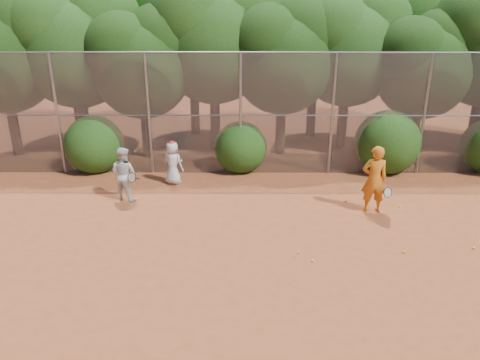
{
  "coord_description": "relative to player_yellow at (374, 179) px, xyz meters",
  "views": [
    {
      "loc": [
        -0.94,
        -8.99,
        5.6
      ],
      "look_at": [
        -1.0,
        2.5,
        1.1
      ],
      "focal_mm": 35.0,
      "sensor_mm": 36.0,
      "label": 1
    }
  ],
  "objects": [
    {
      "name": "player_white",
      "position": [
        -7.07,
        0.81,
        -0.15
      ],
      "size": [
        0.96,
        0.87,
        1.6
      ],
      "rotation": [
        0.0,
        0.0,
        2.72
      ],
      "color": "silver",
      "rests_on": "ground"
    },
    {
      "name": "tree_0",
      "position": [
        -12.12,
        5.1,
        2.98
      ],
      "size": [
        4.38,
        3.81,
        6.0
      ],
      "color": "black",
      "rests_on": "ground"
    },
    {
      "name": "tree_4",
      "position": [
        -2.12,
        5.3,
        2.8
      ],
      "size": [
        4.19,
        3.64,
        5.73
      ],
      "color": "black",
      "rests_on": "ground"
    },
    {
      "name": "ball_3",
      "position": [
        1.91,
        -2.12,
        -0.92
      ],
      "size": [
        0.07,
        0.07,
        0.07
      ],
      "primitive_type": "sphere",
      "color": "yellow",
      "rests_on": "ground"
    },
    {
      "name": "tree_9",
      "position": [
        -10.61,
        7.91,
        3.38
      ],
      "size": [
        4.83,
        4.2,
        6.62
      ],
      "color": "black",
      "rests_on": "ground"
    },
    {
      "name": "bush_0",
      "position": [
        -8.67,
        3.37,
        0.05
      ],
      "size": [
        2.0,
        2.0,
        2.0
      ],
      "primitive_type": "sphere",
      "color": "#1A3E0F",
      "rests_on": "ground"
    },
    {
      "name": "player_teen",
      "position": [
        -5.82,
        2.07,
        -0.25
      ],
      "size": [
        0.81,
        0.69,
        1.42
      ],
      "rotation": [
        0.0,
        0.0,
        2.7
      ],
      "color": "silver",
      "rests_on": "ground"
    },
    {
      "name": "tree_3",
      "position": [
        -4.61,
        5.91,
        3.44
      ],
      "size": [
        4.89,
        4.26,
        6.7
      ],
      "color": "black",
      "rests_on": "ground"
    },
    {
      "name": "ball_1",
      "position": [
        0.89,
        0.25,
        -0.92
      ],
      "size": [
        0.07,
        0.07,
        0.07
      ],
      "primitive_type": "sphere",
      "color": "yellow",
      "rests_on": "ground"
    },
    {
      "name": "fence_back",
      "position": [
        -2.79,
        3.07,
        1.1
      ],
      "size": [
        20.05,
        0.09,
        4.03
      ],
      "color": "gray",
      "rests_on": "ground"
    },
    {
      "name": "ball_0",
      "position": [
        0.19,
        -2.34,
        -0.92
      ],
      "size": [
        0.07,
        0.07,
        0.07
      ],
      "primitive_type": "sphere",
      "color": "yellow",
      "rests_on": "ground"
    },
    {
      "name": "ball_2",
      "position": [
        -2.02,
        -2.72,
        -0.92
      ],
      "size": [
        0.07,
        0.07,
        0.07
      ],
      "primitive_type": "sphere",
      "color": "yellow",
      "rests_on": "ground"
    },
    {
      "name": "tree_2",
      "position": [
        -7.12,
        4.9,
        2.63
      ],
      "size": [
        3.99,
        3.47,
        5.47
      ],
      "color": "black",
      "rests_on": "ground"
    },
    {
      "name": "bush_1",
      "position": [
        -3.67,
        3.37,
        -0.05
      ],
      "size": [
        1.8,
        1.8,
        1.8
      ],
      "primitive_type": "sphere",
      "color": "#1A3E0F",
      "rests_on": "ground"
    },
    {
      "name": "ball_5",
      "position": [
        -0.58,
        0.61,
        -0.92
      ],
      "size": [
        0.07,
        0.07,
        0.07
      ],
      "primitive_type": "sphere",
      "color": "yellow",
      "rests_on": "ground"
    },
    {
      "name": "ball_4",
      "position": [
        -2.29,
        -2.35,
        -0.92
      ],
      "size": [
        0.07,
        0.07,
        0.07
      ],
      "primitive_type": "sphere",
      "color": "yellow",
      "rests_on": "ground"
    },
    {
      "name": "tree_1",
      "position": [
        -9.61,
        5.61,
        3.21
      ],
      "size": [
        4.64,
        4.03,
        6.35
      ],
      "color": "black",
      "rests_on": "ground"
    },
    {
      "name": "ground",
      "position": [
        -2.67,
        -2.93,
        -0.95
      ],
      "size": [
        80.0,
        80.0,
        0.0
      ],
      "primitive_type": "plane",
      "color": "brown",
      "rests_on": "ground"
    },
    {
      "name": "player_yellow",
      "position": [
        0.0,
        0.0,
        0.0
      ],
      "size": [
        0.86,
        0.55,
        1.91
      ],
      "rotation": [
        0.0,
        0.0,
        3.15
      ],
      "color": "#C86C17",
      "rests_on": "ground"
    },
    {
      "name": "tree_11",
      "position": [
        -0.61,
        7.71,
        3.21
      ],
      "size": [
        4.64,
        4.03,
        6.35
      ],
      "color": "black",
      "rests_on": "ground"
    },
    {
      "name": "bush_2",
      "position": [
        1.33,
        3.37,
        0.15
      ],
      "size": [
        2.2,
        2.2,
        2.2
      ],
      "primitive_type": "sphere",
      "color": "#1A3E0F",
      "rests_on": "ground"
    },
    {
      "name": "tree_6",
      "position": [
        2.88,
        5.1,
        2.51
      ],
      "size": [
        3.86,
        3.36,
        5.29
      ],
      "color": "black",
      "rests_on": "ground"
    },
    {
      "name": "tree_12",
      "position": [
        3.89,
        8.31,
        3.56
      ],
      "size": [
        5.02,
        4.37,
        6.88
      ],
      "color": "black",
      "rests_on": "ground"
    },
    {
      "name": "tree_5",
      "position": [
        0.38,
        6.1,
        3.09
      ],
      "size": [
        4.51,
        3.92,
        6.17
      ],
      "color": "black",
      "rests_on": "ground"
    },
    {
      "name": "tree_10",
      "position": [
        -5.61,
        8.11,
        3.67
      ],
      "size": [
        5.15,
        4.48,
        7.06
      ],
      "color": "black",
      "rests_on": "ground"
    }
  ]
}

